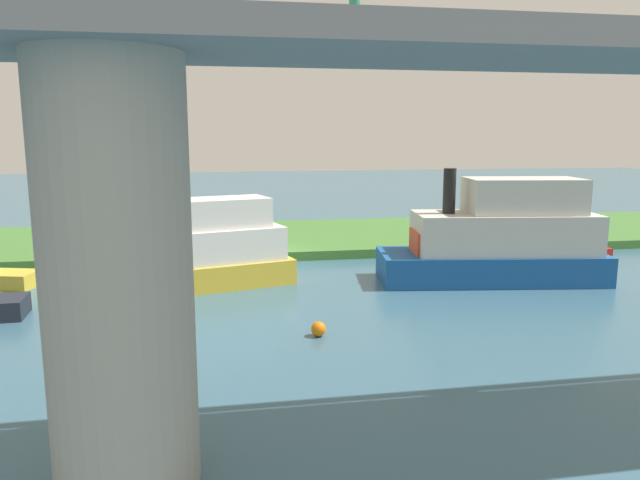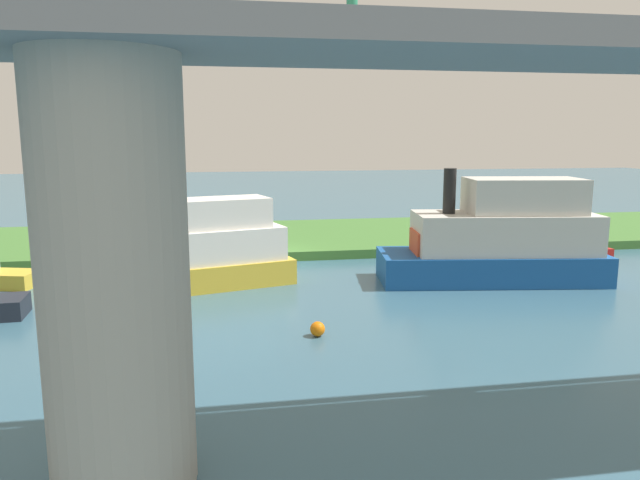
% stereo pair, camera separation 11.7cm
% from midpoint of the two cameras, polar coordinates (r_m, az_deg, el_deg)
% --- Properties ---
extents(ground_plane, '(160.00, 160.00, 0.00)m').
position_cam_midpoint_polar(ground_plane, '(31.76, -4.63, -2.11)').
color(ground_plane, '#386075').
extents(grassy_bank, '(80.00, 12.00, 0.50)m').
position_cam_midpoint_polar(grassy_bank, '(37.58, -5.53, 0.15)').
color(grassy_bank, '#427533').
rests_on(grassy_bank, ground).
extents(bridge_pylon, '(2.71, 2.71, 8.03)m').
position_cam_midpoint_polar(bridge_pylon, '(11.58, -18.91, -3.59)').
color(bridge_pylon, '#9E998E').
rests_on(bridge_pylon, ground).
extents(bridge_span, '(68.28, 4.30, 3.25)m').
position_cam_midpoint_polar(bridge_span, '(11.46, -20.23, 18.94)').
color(bridge_span, slate).
rests_on(bridge_span, bridge_pylon).
extents(person_on_bank, '(0.42, 0.42, 1.39)m').
position_cam_midpoint_polar(person_on_bank, '(32.32, -11.74, 0.09)').
color(person_on_bank, '#2D334C').
rests_on(person_on_bank, grassy_bank).
extents(mooring_post, '(0.20, 0.20, 1.05)m').
position_cam_midpoint_polar(mooring_post, '(32.66, -19.44, -0.49)').
color(mooring_post, brown).
rests_on(mooring_post, grassy_bank).
extents(motorboat_white, '(8.77, 4.88, 4.26)m').
position_cam_midpoint_polar(motorboat_white, '(26.79, -11.16, -1.08)').
color(motorboat_white, gold).
rests_on(motorboat_white, ground).
extents(riverboat_paddlewheel, '(10.46, 4.75, 5.16)m').
position_cam_midpoint_polar(riverboat_paddlewheel, '(28.46, 16.54, 0.01)').
color(riverboat_paddlewheel, '#195199').
rests_on(riverboat_paddlewheel, ground).
extents(pontoon_yellow, '(4.20, 1.76, 1.37)m').
position_cam_midpoint_polar(pontoon_yellow, '(34.76, 22.47, -0.97)').
color(pontoon_yellow, red).
rests_on(pontoon_yellow, ground).
extents(marker_buoy, '(0.50, 0.50, 0.50)m').
position_cam_midpoint_polar(marker_buoy, '(20.18, -0.31, -8.45)').
color(marker_buoy, orange).
rests_on(marker_buoy, ground).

